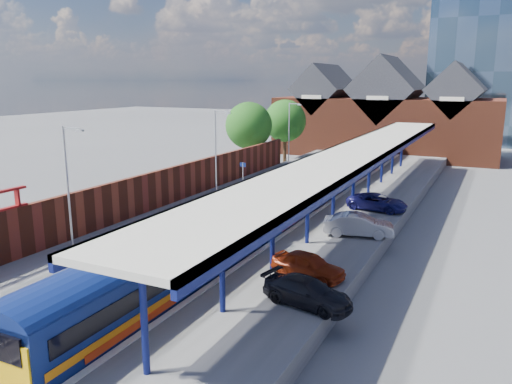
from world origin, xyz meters
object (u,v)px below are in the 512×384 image
parked_car_red (308,265)px  parked_car_dark (307,292)px  parked_car_blue (377,202)px  train (330,176)px  lamp_post_c (217,147)px  parked_car_silver (359,225)px  lamp_post_d (290,130)px  platform_sign (243,172)px  lamp_post_b (69,181)px

parked_car_red → parked_car_dark: size_ratio=0.92×
parked_car_dark → parked_car_blue: (-0.96, 17.38, 0.02)m
train → parked_car_blue: size_ratio=15.10×
lamp_post_c → parked_car_silver: 15.47m
lamp_post_d → parked_car_silver: lamp_post_d is taller
parked_car_blue → parked_car_red: bearing=-174.9°
lamp_post_c → platform_sign: size_ratio=2.80×
lamp_post_b → platform_sign: lamp_post_b is taller
train → parked_car_blue: 7.84m
lamp_post_c → platform_sign: lamp_post_c is taller
lamp_post_c → parked_car_silver: bearing=-24.7°
platform_sign → parked_car_silver: (12.37, -8.32, -0.99)m
train → parked_car_dark: (6.44, -22.95, -0.54)m
platform_sign → parked_car_blue: bearing=-7.1°
train → parked_car_blue: (5.48, -5.58, -0.51)m
parked_car_red → parked_car_silver: bearing=8.1°
lamp_post_d → parked_car_red: lamp_post_d is taller
train → parked_car_silver: 13.73m
train → lamp_post_c: (-7.86, -6.08, 2.87)m
train → lamp_post_b: lamp_post_b is taller
parked_car_red → parked_car_silver: (0.48, 7.65, 0.07)m
lamp_post_c → parked_car_red: lamp_post_c is taller
platform_sign → parked_car_red: size_ratio=0.67×
platform_sign → parked_car_silver: bearing=-33.9°
train → parked_car_red: bearing=-74.9°
platform_sign → parked_car_dark: bearing=-55.6°
lamp_post_c → parked_car_blue: size_ratio=1.60×
train → platform_sign: platform_sign is taller
platform_sign → parked_car_dark: size_ratio=0.62×
lamp_post_b → parked_car_dark: bearing=-3.5°
parked_car_silver → lamp_post_d: bearing=18.1°
platform_sign → lamp_post_d: bearing=95.6°
train → parked_car_silver: bearing=-64.6°
train → lamp_post_b: size_ratio=9.42×
lamp_post_c → parked_car_red: size_ratio=1.89×
lamp_post_b → parked_car_silver: bearing=35.2°
platform_sign → parked_car_red: platform_sign is taller
lamp_post_d → parked_car_blue: bearing=-49.3°
parked_car_red → platform_sign: bearing=48.4°
lamp_post_b → lamp_post_d: same height
train → platform_sign: bearing=-147.8°
train → lamp_post_c: size_ratio=9.42×
parked_car_red → parked_car_blue: parked_car_red is taller
lamp_post_d → parked_car_blue: lamp_post_d is taller
parked_car_blue → lamp_post_d: bearing=46.2°
train → platform_sign: size_ratio=26.37×
parked_car_red → parked_car_blue: bearing=11.4°
lamp_post_d → parked_car_blue: size_ratio=1.60×
parked_car_silver → parked_car_blue: parked_car_silver is taller
lamp_post_c → lamp_post_d: 16.00m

